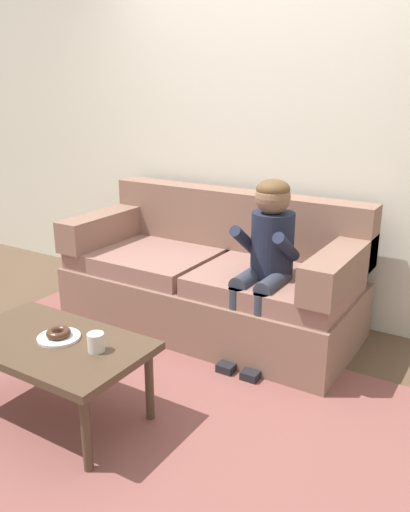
{
  "coord_description": "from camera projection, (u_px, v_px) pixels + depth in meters",
  "views": [
    {
      "loc": [
        1.64,
        -2.08,
        1.62
      ],
      "look_at": [
        0.08,
        0.45,
        0.65
      ],
      "focal_mm": 36.92,
      "sensor_mm": 36.0,
      "label": 1
    }
  ],
  "objects": [
    {
      "name": "person_child",
      "position": [
        266.0,
        253.0,
        3.12
      ],
      "size": [
        0.34,
        0.58,
        1.1
      ],
      "color": "#1E2338",
      "rests_on": "ground"
    },
    {
      "name": "donut",
      "position": [
        58.0,
        333.0,
        2.58
      ],
      "size": [
        0.17,
        0.17,
        0.04
      ],
      "primitive_type": "torus",
      "rotation": [
        0.0,
        0.0,
        2.47
      ],
      "color": "#422619",
      "rests_on": "plate"
    },
    {
      "name": "ground",
      "position": [
        152.0,
        382.0,
        3.01
      ],
      "size": [
        10.0,
        10.0,
        0.0
      ],
      "primitive_type": "plane",
      "color": "brown"
    },
    {
      "name": "mug",
      "position": [
        96.0,
        342.0,
        2.46
      ],
      "size": [
        0.08,
        0.08,
        0.09
      ],
      "primitive_type": "cylinder",
      "color": "silver",
      "rests_on": "coffee_table"
    },
    {
      "name": "wall_back",
      "position": [
        267.0,
        118.0,
        3.71
      ],
      "size": [
        8.0,
        0.1,
        2.8
      ],
      "primitive_type": "cube",
      "color": "silver",
      "rests_on": "ground"
    },
    {
      "name": "toy_controller",
      "position": [
        75.0,
        342.0,
        3.43
      ],
      "size": [
        0.23,
        0.09,
        0.05
      ],
      "rotation": [
        0.0,
        0.0,
        0.16
      ],
      "color": "#339E56",
      "rests_on": "ground"
    },
    {
      "name": "couch",
      "position": [
        213.0,
        280.0,
        3.64
      ],
      "size": [
        1.99,
        0.9,
        0.91
      ],
      "color": "#846051",
      "rests_on": "ground"
    },
    {
      "name": "plate",
      "position": [
        59.0,
        337.0,
        2.59
      ],
      "size": [
        0.21,
        0.21,
        0.01
      ],
      "primitive_type": "cylinder",
      "color": "white",
      "rests_on": "coffee_table"
    },
    {
      "name": "coffee_table",
      "position": [
        53.0,
        349.0,
        2.59
      ],
      "size": [
        0.96,
        0.56,
        0.43
      ],
      "color": "#4C3828",
      "rests_on": "ground"
    },
    {
      "name": "area_rug",
      "position": [
        124.0,
        403.0,
        2.8
      ],
      "size": [
        2.95,
        1.91,
        0.01
      ],
      "primitive_type": "cube",
      "color": "brown",
      "rests_on": "ground"
    }
  ]
}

